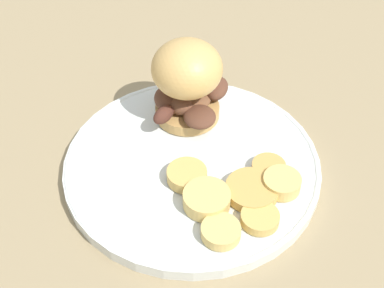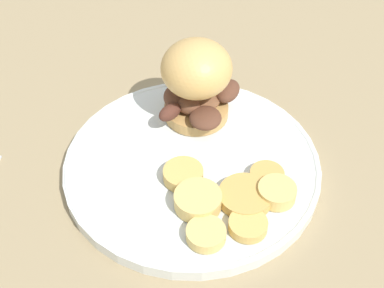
{
  "view_description": "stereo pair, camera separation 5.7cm",
  "coord_description": "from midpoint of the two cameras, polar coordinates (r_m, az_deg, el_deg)",
  "views": [
    {
      "loc": [
        -0.4,
        -0.08,
        0.44
      ],
      "look_at": [
        0.0,
        0.0,
        0.04
      ],
      "focal_mm": 50.0,
      "sensor_mm": 36.0,
      "label": 1
    },
    {
      "loc": [
        -0.38,
        -0.13,
        0.44
      ],
      "look_at": [
        0.0,
        0.0,
        0.04
      ],
      "focal_mm": 50.0,
      "sensor_mm": 36.0,
      "label": 2
    }
  ],
  "objects": [
    {
      "name": "potato_round_4",
      "position": [
        0.52,
        -0.07,
        -9.5
      ],
      "size": [
        0.04,
        0.04,
        0.01
      ],
      "primitive_type": "cylinder",
      "color": "#DBB766",
      "rests_on": "dinner_plate"
    },
    {
      "name": "ground_plane",
      "position": [
        0.6,
        -2.72,
        -2.91
      ],
      "size": [
        4.0,
        4.0,
        0.0
      ],
      "primitive_type": "plane",
      "color": "#937F5B"
    },
    {
      "name": "potato_round_6",
      "position": [
        0.54,
        -1.45,
        -6.07
      ],
      "size": [
        0.05,
        0.05,
        0.02
      ],
      "primitive_type": "cylinder",
      "color": "#DBB766",
      "rests_on": "dinner_plate"
    },
    {
      "name": "potato_round_2",
      "position": [
        0.56,
        6.7,
        -4.31
      ],
      "size": [
        0.04,
        0.04,
        0.02
      ],
      "primitive_type": "cylinder",
      "color": "#DBB766",
      "rests_on": "dinner_plate"
    },
    {
      "name": "potato_round_1",
      "position": [
        0.58,
        5.38,
        -2.72
      ],
      "size": [
        0.04,
        0.04,
        0.01
      ],
      "primitive_type": "cylinder",
      "color": "tan",
      "rests_on": "dinner_plate"
    },
    {
      "name": "sandwich",
      "position": [
        0.61,
        -3.22,
        6.51
      ],
      "size": [
        0.1,
        0.09,
        0.1
      ],
      "color": "tan",
      "rests_on": "dinner_plate"
    },
    {
      "name": "dinner_plate",
      "position": [
        0.6,
        -2.75,
        -2.33
      ],
      "size": [
        0.28,
        0.28,
        0.02
      ],
      "color": "silver",
      "rests_on": "ground_plane"
    },
    {
      "name": "potato_round_5",
      "position": [
        0.53,
        4.2,
        -8.05
      ],
      "size": [
        0.04,
        0.04,
        0.01
      ],
      "primitive_type": "cylinder",
      "color": "tan",
      "rests_on": "dinner_plate"
    },
    {
      "name": "potato_round_3",
      "position": [
        0.57,
        -3.26,
        -3.53
      ],
      "size": [
        0.04,
        0.04,
        0.01
      ],
      "primitive_type": "cylinder",
      "color": "tan",
      "rests_on": "dinner_plate"
    },
    {
      "name": "potato_round_0",
      "position": [
        0.55,
        3.46,
        -5.09
      ],
      "size": [
        0.06,
        0.06,
        0.01
      ],
      "primitive_type": "cylinder",
      "color": "tan",
      "rests_on": "dinner_plate"
    }
  ]
}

